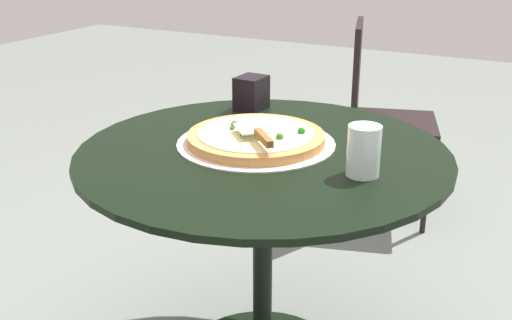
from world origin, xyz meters
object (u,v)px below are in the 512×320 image
Objects in this scene: pizza_server at (258,133)px; drinking_cup at (364,151)px; napkin_dispenser at (251,93)px; patio_chair_near at (378,108)px; patio_table at (263,208)px; pizza_on_tray at (256,138)px.

pizza_server is 0.29m from drinking_cup.
napkin_dispenser is at bearing 120.48° from pizza_server.
pizza_server is at bearing -88.23° from patio_chair_near.
patio_table is 2.30× the size of pizza_on_tray.
drinking_cup is at bearing -75.07° from patio_chair_near.
drinking_cup is 0.14× the size of patio_chair_near.
pizza_on_tray is at bearing 138.62° from patio_table.
pizza_on_tray is 4.03× the size of napkin_dispenser.
patio_chair_near is (0.00, 1.15, -0.21)m from pizza_on_tray.
patio_table is at bearing -41.38° from pizza_on_tray.
drinking_cup reaches higher than patio_table.
pizza_on_tray reaches higher than patio_table.
drinking_cup reaches higher than pizza_server.
napkin_dispenser is (-0.21, 0.35, -0.00)m from pizza_server.
drinking_cup is 1.15× the size of napkin_dispenser.
pizza_server is at bearing -58.55° from pizza_on_tray.
patio_table is 0.23m from pizza_server.
pizza_on_tray is 2.35× the size of pizza_server.
pizza_server is 0.40m from napkin_dispenser.
patio_table is 9.26× the size of napkin_dispenser.
patio_chair_near is (-0.04, 1.21, -0.25)m from pizza_server.
drinking_cup reaches higher than napkin_dispenser.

